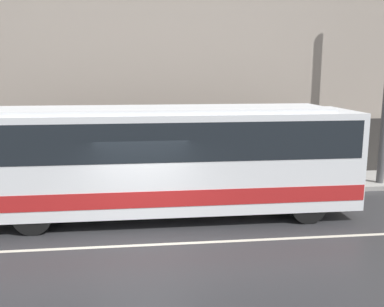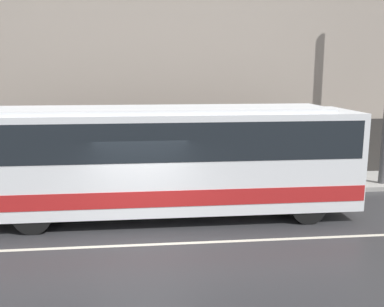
% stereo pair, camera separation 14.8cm
% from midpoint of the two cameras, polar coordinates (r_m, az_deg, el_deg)
% --- Properties ---
extents(ground_plane, '(60.00, 60.00, 0.00)m').
position_cam_midpoint_polar(ground_plane, '(11.05, -6.87, -12.05)').
color(ground_plane, '#2D2D30').
extents(sidewalk, '(60.00, 2.51, 0.16)m').
position_cam_midpoint_polar(sidewalk, '(16.00, -6.85, -4.44)').
color(sidewalk, '#A09E99').
rests_on(sidewalk, ground_plane).
extents(building_facade, '(60.00, 0.35, 9.50)m').
position_cam_midpoint_polar(building_facade, '(16.84, -7.20, 11.79)').
color(building_facade, gray).
rests_on(building_facade, ground_plane).
extents(lane_stripe, '(54.00, 0.14, 0.01)m').
position_cam_midpoint_polar(lane_stripe, '(11.05, -6.87, -12.04)').
color(lane_stripe, beige).
rests_on(lane_stripe, ground_plane).
extents(transit_bus, '(11.64, 2.61, 3.27)m').
position_cam_midpoint_polar(transit_bus, '(12.66, -4.79, -0.31)').
color(transit_bus, white).
rests_on(transit_bus, ground_plane).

